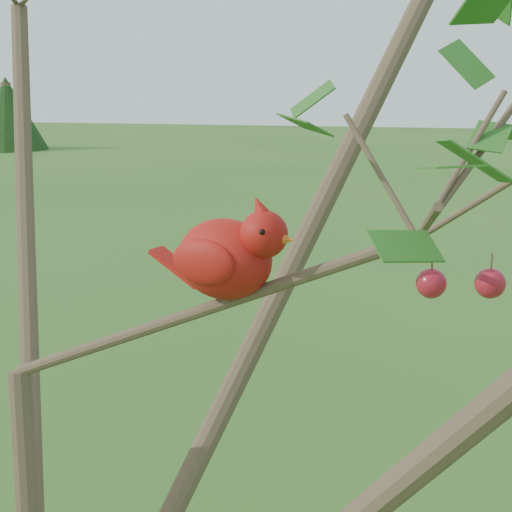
# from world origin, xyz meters

# --- Properties ---
(crabapple_tree) EXTENTS (2.35, 2.05, 2.95)m
(crabapple_tree) POSITION_xyz_m (0.03, -0.02, 2.12)
(crabapple_tree) COLOR #453425
(crabapple_tree) RESTS_ON ground
(cardinal) EXTENTS (0.23, 0.14, 0.16)m
(cardinal) POSITION_xyz_m (0.30, 0.07, 2.16)
(cardinal) COLOR red
(cardinal) RESTS_ON ground
(distant_trees) EXTENTS (43.34, 15.47, 3.47)m
(distant_trees) POSITION_xyz_m (-2.16, 24.26, 1.54)
(distant_trees) COLOR #453425
(distant_trees) RESTS_ON ground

